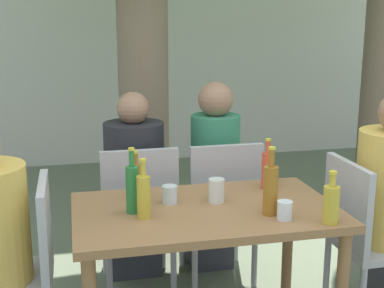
# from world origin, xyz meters

# --- Properties ---
(cafe_building_wall) EXTENTS (10.00, 0.08, 2.80)m
(cafe_building_wall) POSITION_xyz_m (0.00, 3.74, 1.40)
(cafe_building_wall) COLOR silver
(cafe_building_wall) RESTS_ON ground_plane
(dining_table_front) EXTENTS (1.28, 0.76, 0.74)m
(dining_table_front) POSITION_xyz_m (0.00, 0.00, 0.64)
(dining_table_front) COLOR #996B42
(dining_table_front) RESTS_ON ground_plane
(patio_chair_0) EXTENTS (0.44, 0.44, 0.92)m
(patio_chair_0) POSITION_xyz_m (-0.87, 0.00, 0.53)
(patio_chair_0) COLOR #B2B2B7
(patio_chair_0) RESTS_ON ground_plane
(patio_chair_1) EXTENTS (0.44, 0.44, 0.92)m
(patio_chair_1) POSITION_xyz_m (0.87, 0.00, 0.53)
(patio_chair_1) COLOR #B2B2B7
(patio_chair_1) RESTS_ON ground_plane
(patio_chair_2) EXTENTS (0.44, 0.44, 0.92)m
(patio_chair_2) POSITION_xyz_m (-0.26, 0.61, 0.53)
(patio_chair_2) COLOR #B2B2B7
(patio_chair_2) RESTS_ON ground_plane
(patio_chair_3) EXTENTS (0.44, 0.44, 0.92)m
(patio_chair_3) POSITION_xyz_m (0.26, 0.61, 0.53)
(patio_chair_3) COLOR #B2B2B7
(patio_chair_3) RESTS_ON ground_plane
(person_seated_2) EXTENTS (0.37, 0.58, 1.21)m
(person_seated_2) POSITION_xyz_m (-0.26, 0.85, 0.55)
(person_seated_2) COLOR #383842
(person_seated_2) RESTS_ON ground_plane
(person_seated_3) EXTENTS (0.31, 0.55, 1.26)m
(person_seated_3) POSITION_xyz_m (0.26, 0.85, 0.56)
(person_seated_3) COLOR #383842
(person_seated_3) RESTS_ON ground_plane
(amber_bottle_0) EXTENTS (0.07, 0.07, 0.33)m
(amber_bottle_0) POSITION_xyz_m (0.27, -0.15, 0.87)
(amber_bottle_0) COLOR #9E661E
(amber_bottle_0) RESTS_ON dining_table_front
(amber_bottle_1) EXTENTS (0.06, 0.06, 0.25)m
(amber_bottle_1) POSITION_xyz_m (-0.31, 0.21, 0.84)
(amber_bottle_1) COLOR #9E661E
(amber_bottle_1) RESTS_ON dining_table_front
(soda_bottle_2) EXTENTS (0.06, 0.06, 0.28)m
(soda_bottle_2) POSITION_xyz_m (0.40, 0.22, 0.85)
(soda_bottle_2) COLOR #DB4C2D
(soda_bottle_2) RESTS_ON dining_table_front
(oil_cruet_3) EXTENTS (0.07, 0.07, 0.24)m
(oil_cruet_3) POSITION_xyz_m (0.50, -0.31, 0.83)
(oil_cruet_3) COLOR gold
(oil_cruet_3) RESTS_ON dining_table_front
(oil_cruet_4) EXTENTS (0.06, 0.06, 0.28)m
(oil_cruet_4) POSITION_xyz_m (-0.31, -0.07, 0.85)
(oil_cruet_4) COLOR gold
(oil_cruet_4) RESTS_ON dining_table_front
(green_bottle_5) EXTENTS (0.06, 0.06, 0.32)m
(green_bottle_5) POSITION_xyz_m (-0.35, 0.02, 0.86)
(green_bottle_5) COLOR #287A38
(green_bottle_5) RESTS_ON dining_table_front
(drinking_glass_0) EXTENTS (0.07, 0.07, 0.09)m
(drinking_glass_0) POSITION_xyz_m (0.31, -0.23, 0.78)
(drinking_glass_0) COLOR white
(drinking_glass_0) RESTS_ON dining_table_front
(drinking_glass_1) EXTENTS (0.08, 0.08, 0.12)m
(drinking_glass_1) POSITION_xyz_m (0.07, 0.07, 0.80)
(drinking_glass_1) COLOR silver
(drinking_glass_1) RESTS_ON dining_table_front
(drinking_glass_2) EXTENTS (0.08, 0.08, 0.09)m
(drinking_glass_2) POSITION_xyz_m (-0.16, 0.11, 0.78)
(drinking_glass_2) COLOR silver
(drinking_glass_2) RESTS_ON dining_table_front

